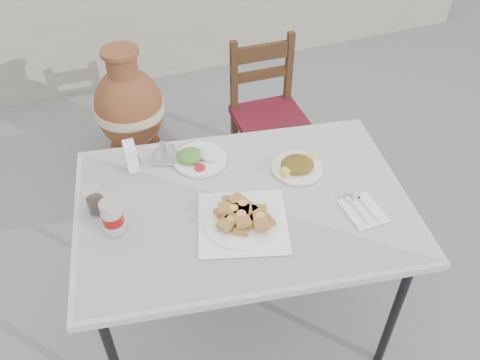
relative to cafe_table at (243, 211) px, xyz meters
name	(u,v)px	position (x,y,z in m)	size (l,w,h in m)	color
ground	(251,321)	(0.03, -0.05, -0.73)	(80.00, 80.00, 0.00)	slate
cafe_table	(243,211)	(0.00, 0.00, 0.00)	(1.43, 1.09, 0.79)	black
pide_plate	(243,217)	(-0.04, -0.11, 0.09)	(0.42, 0.42, 0.07)	white
salad_rice_plate	(199,157)	(-0.08, 0.30, 0.08)	(0.23, 0.23, 0.06)	white
salad_chopped_plate	(297,166)	(0.28, 0.10, 0.07)	(0.21, 0.21, 0.05)	white
soda_can	(112,217)	(-0.49, 0.03, 0.13)	(0.08, 0.08, 0.14)	silver
cola_glass	(96,202)	(-0.54, 0.16, 0.10)	(0.07, 0.07, 0.10)	white
napkin_holder	(131,156)	(-0.36, 0.36, 0.11)	(0.06, 0.09, 0.11)	white
condiment_caddy	(165,155)	(-0.22, 0.36, 0.08)	(0.14, 0.13, 0.08)	silver
cutlery_napkin	(361,208)	(0.41, -0.20, 0.06)	(0.14, 0.19, 0.01)	white
chair	(268,115)	(0.52, 0.92, -0.27)	(0.41, 0.41, 0.89)	#331C0D
terracotta_urn	(129,109)	(-0.21, 1.43, -0.38)	(0.44, 0.44, 0.77)	brown
back_wall	(127,3)	(0.03, 2.45, -0.13)	(6.00, 0.25, 1.20)	#A9A48D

